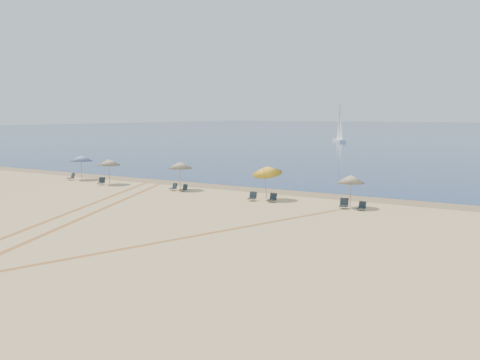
% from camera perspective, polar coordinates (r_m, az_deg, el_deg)
% --- Properties ---
extents(ground, '(160.00, 160.00, 0.00)m').
position_cam_1_polar(ground, '(24.55, -24.66, -8.16)').
color(ground, tan).
rests_on(ground, ground).
extents(wet_sand, '(500.00, 500.00, 0.00)m').
position_cam_1_polar(wet_sand, '(42.66, 2.72, -1.14)').
color(wet_sand, olive).
rests_on(wet_sand, ground).
extents(umbrella_0, '(2.22, 2.22, 2.41)m').
position_cam_1_polar(umbrella_0, '(51.70, -17.25, 2.33)').
color(umbrella_0, gray).
rests_on(umbrella_0, ground).
extents(umbrella_1, '(2.06, 2.06, 2.34)m').
position_cam_1_polar(umbrella_1, '(47.54, -14.36, 1.93)').
color(umbrella_1, gray).
rests_on(umbrella_1, ground).
extents(umbrella_2, '(2.09, 2.09, 2.42)m').
position_cam_1_polar(umbrella_2, '(42.92, -6.68, 1.66)').
color(umbrella_2, gray).
rests_on(umbrella_2, ground).
extents(umbrella_3, '(2.24, 2.30, 2.74)m').
position_cam_1_polar(umbrella_3, '(37.77, 3.01, 1.13)').
color(umbrella_3, gray).
rests_on(umbrella_3, ground).
extents(umbrella_4, '(1.88, 1.88, 2.29)m').
position_cam_1_polar(umbrella_4, '(35.31, 12.22, 0.12)').
color(umbrella_4, gray).
rests_on(umbrella_4, ground).
extents(chair_0, '(0.70, 0.77, 0.67)m').
position_cam_1_polar(chair_0, '(51.85, -18.21, 0.33)').
color(chair_0, black).
rests_on(chair_0, ground).
extents(chair_1, '(0.76, 0.81, 0.67)m').
position_cam_1_polar(chair_1, '(47.54, -15.14, -0.16)').
color(chair_1, black).
rests_on(chair_1, ground).
extents(chair_2, '(0.59, 0.67, 0.61)m').
position_cam_1_polar(chair_2, '(42.82, -7.38, -0.80)').
color(chair_2, black).
rests_on(chair_2, ground).
extents(chair_3, '(0.60, 0.67, 0.60)m').
position_cam_1_polar(chair_3, '(42.04, -6.24, -0.94)').
color(chair_3, black).
rests_on(chair_3, ground).
extents(chair_4, '(0.64, 0.71, 0.65)m').
position_cam_1_polar(chair_4, '(37.46, 1.41, -1.87)').
color(chair_4, black).
rests_on(chair_4, ground).
extents(chair_5, '(0.55, 0.64, 0.64)m').
position_cam_1_polar(chair_5, '(36.94, 3.64, -2.02)').
color(chair_5, black).
rests_on(chair_5, ground).
extents(chair_6, '(0.70, 0.77, 0.68)m').
position_cam_1_polar(chair_6, '(35.08, 11.48, -2.63)').
color(chair_6, black).
rests_on(chair_6, ground).
extents(chair_7, '(0.52, 0.60, 0.59)m').
position_cam_1_polar(chair_7, '(34.64, 13.38, -2.88)').
color(chair_7, black).
rests_on(chair_7, ground).
extents(sailboat_0, '(4.53, 5.51, 8.54)m').
position_cam_1_polar(sailboat_0, '(119.67, 11.01, 5.41)').
color(sailboat_0, white).
rests_on(sailboat_0, ocean).
extents(tire_tracks, '(46.88, 42.18, 0.00)m').
position_cam_1_polar(tire_tracks, '(32.20, -14.47, -4.14)').
color(tire_tracks, tan).
rests_on(tire_tracks, ground).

